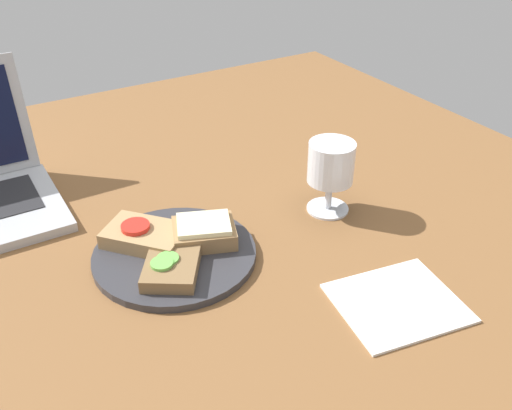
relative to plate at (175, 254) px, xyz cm
name	(u,v)px	position (x,y,z in cm)	size (l,w,h in cm)	color
wooden_table	(212,249)	(6.39, 0.88, -2.08)	(140.00, 140.00, 3.00)	brown
plate	(175,254)	(0.00, 0.00, 0.00)	(23.78, 23.78, 1.16)	#333338
sandwich_with_tomato	(145,235)	(-2.74, 4.26, 1.84)	(13.28, 13.69, 3.03)	#A88456
sandwich_with_cucumber	(171,267)	(-2.36, -4.41, 1.61)	(10.98, 11.55, 2.39)	brown
sandwich_with_cheese	(204,232)	(4.99, 0.21, 2.15)	(11.09, 10.01, 3.30)	#937047
wine_glass	(331,167)	(27.11, -0.88, 7.43)	(7.43, 7.43, 12.16)	white
napkin	(397,303)	(21.06, -24.19, -0.38)	(15.79, 13.77, 0.40)	white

